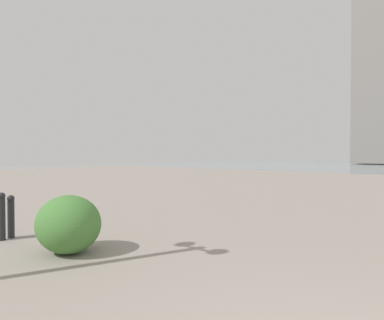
{
  "coord_description": "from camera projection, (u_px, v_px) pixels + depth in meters",
  "views": [
    {
      "loc": [
        -0.05,
        1.93,
        1.59
      ],
      "look_at": [
        7.69,
        -7.23,
        1.35
      ],
      "focal_mm": 31.03,
      "sensor_mm": 36.0,
      "label": 1
    }
  ],
  "objects": [
    {
      "name": "bollard_near",
      "position": [
        2.0,
        215.0,
        6.05
      ],
      "size": [
        0.13,
        0.13,
        0.88
      ],
      "color": "#232328",
      "rests_on": "ground"
    },
    {
      "name": "bollard_mid",
      "position": [
        11.0,
        216.0,
        6.22
      ],
      "size": [
        0.13,
        0.13,
        0.81
      ],
      "color": "#232328",
      "rests_on": "ground"
    },
    {
      "name": "shrub_round",
      "position": [
        69.0,
        224.0,
        5.27
      ],
      "size": [
        1.09,
        0.98,
        0.92
      ],
      "color": "#477F38",
      "rests_on": "ground"
    }
  ]
}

